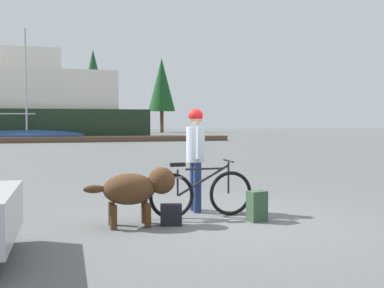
% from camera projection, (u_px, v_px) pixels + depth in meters
% --- Properties ---
extents(ground_plane, '(160.00, 160.00, 0.00)m').
position_uv_depth(ground_plane, '(226.00, 220.00, 7.08)').
color(ground_plane, '#595B5B').
extents(bicycle, '(1.74, 0.44, 0.92)m').
position_uv_depth(bicycle, '(201.00, 193.00, 7.26)').
color(bicycle, black).
rests_on(bicycle, ground_plane).
extents(person_cyclist, '(0.32, 0.53, 1.78)m').
position_uv_depth(person_cyclist, '(196.00, 149.00, 7.70)').
color(person_cyclist, navy).
rests_on(person_cyclist, ground_plane).
extents(dog, '(1.36, 0.54, 0.87)m').
position_uv_depth(dog, '(137.00, 188.00, 6.65)').
color(dog, '#472D19').
rests_on(dog, ground_plane).
extents(backpack, '(0.32, 0.26, 0.47)m').
position_uv_depth(backpack, '(257.00, 206.00, 6.98)').
color(backpack, '#334C33').
rests_on(backpack, ground_plane).
extents(handbag_pannier, '(0.35, 0.25, 0.32)m').
position_uv_depth(handbag_pannier, '(171.00, 215.00, 6.71)').
color(handbag_pannier, black).
rests_on(handbag_pannier, ground_plane).
extents(dock_pier, '(19.11, 2.08, 0.40)m').
position_uv_depth(dock_pier, '(105.00, 139.00, 34.12)').
color(dock_pier, brown).
rests_on(dock_pier, ground_plane).
extents(sailboat_moored, '(8.49, 2.38, 8.37)m').
position_uv_depth(sailboat_moored, '(27.00, 136.00, 33.25)').
color(sailboat_moored, navy).
rests_on(sailboat_moored, ground_plane).
extents(pine_tree_center, '(4.24, 4.24, 11.13)m').
position_uv_depth(pine_tree_center, '(93.00, 83.00, 59.78)').
color(pine_tree_center, '#4C331E').
rests_on(pine_tree_center, ground_plane).
extents(pine_tree_far_right, '(3.65, 3.65, 10.07)m').
position_uv_depth(pine_tree_far_right, '(162.00, 85.00, 60.73)').
color(pine_tree_far_right, '#4C331E').
rests_on(pine_tree_far_right, ground_plane).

